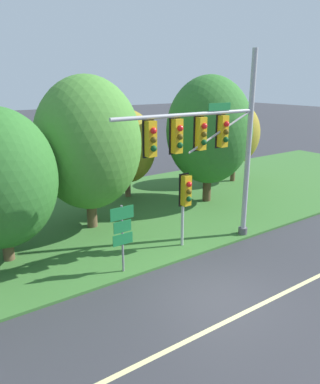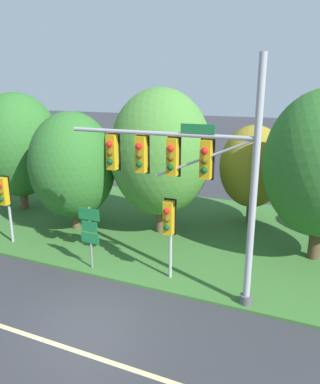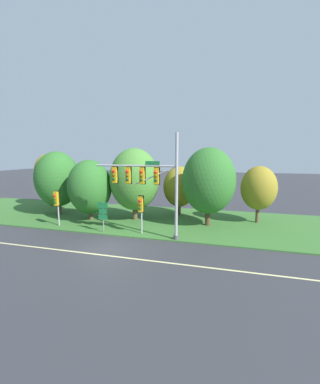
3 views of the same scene
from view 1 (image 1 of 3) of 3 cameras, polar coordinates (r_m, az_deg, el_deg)
ground_plane at (r=12.82m, az=8.86°, el=-15.11°), size 160.00×160.00×0.00m
lane_stripe at (r=12.14m, az=12.94°, el=-17.38°), size 36.00×0.16×0.01m
grass_verge at (r=18.94m, az=-8.58°, el=-4.02°), size 48.00×11.50×0.10m
traffic_signal_mast at (r=14.58m, az=7.88°, el=7.72°), size 6.62×0.49×7.80m
pedestrian_signal_further_along at (r=14.88m, az=3.91°, el=-0.44°), size 0.46×0.55×3.08m
route_sign_post at (r=13.15m, az=-5.75°, el=-5.78°), size 0.91×0.08×2.50m
tree_mid_verge at (r=16.91m, az=-10.92°, el=7.22°), size 4.72×4.72×6.86m
tree_tall_centre at (r=21.47m, az=-5.10°, el=6.90°), size 3.34×3.34×5.05m
tree_right_far at (r=20.61m, az=7.48°, el=9.28°), size 4.63×4.63×6.88m
tree_furthest_back at (r=25.28m, az=11.37°, el=8.76°), size 3.21×3.21×5.23m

